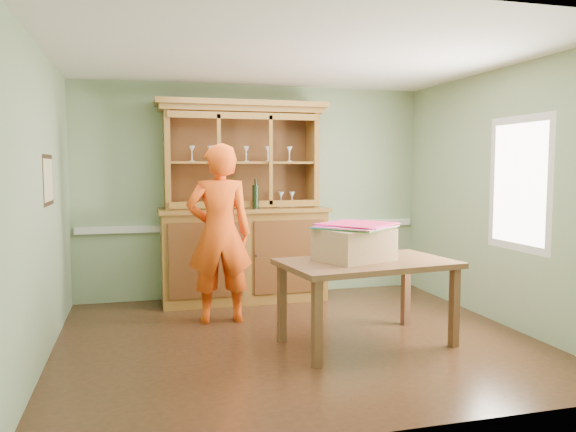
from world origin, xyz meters
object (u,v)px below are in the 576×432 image
object	(u,v)px
cardboard_box	(354,244)
dining_table	(367,270)
china_hutch	(243,232)
person	(219,234)

from	to	relation	value
cardboard_box	dining_table	bearing A→B (deg)	-29.22
china_hutch	dining_table	bearing A→B (deg)	-68.32
china_hutch	person	bearing A→B (deg)	-115.17
china_hutch	dining_table	size ratio (longest dim) A/B	1.46
cardboard_box	person	xyz separation A→B (m)	(-1.12, 1.05, 0.01)
cardboard_box	china_hutch	bearing A→B (deg)	109.50
person	dining_table	bearing A→B (deg)	140.95
dining_table	person	size ratio (longest dim) A/B	0.89
china_hutch	person	xyz separation A→B (m)	(-0.43, -0.91, 0.09)
china_hutch	cardboard_box	distance (m)	2.08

